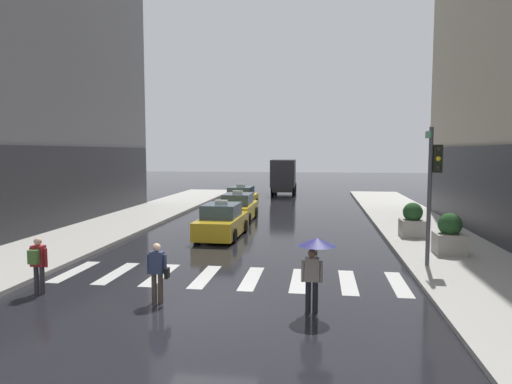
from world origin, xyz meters
The scene contains 12 objects.
ground_plane centered at (0.00, 0.00, 0.00)m, with size 160.00×160.00×0.00m, color black.
crosswalk_markings centered at (0.00, 3.00, 0.00)m, with size 11.30×2.80×0.01m.
traffic_light_pole centered at (6.78, 4.93, 3.26)m, with size 0.44×0.84×4.80m.
taxi_lead centered at (-1.71, 9.94, 0.72)m, with size 2.01×4.58×1.80m.
taxi_second centered at (-1.88, 15.26, 0.72)m, with size 1.94×4.54×1.80m.
taxi_third centered at (-2.61, 20.62, 0.72)m, with size 2.00×4.57×1.80m.
box_truck centered at (-0.49, 32.76, 1.85)m, with size 2.43×7.59×3.35m.
pedestrian_with_umbrella centered at (2.84, 0.11, 1.52)m, with size 0.96×0.96×1.94m.
pedestrian_with_backpack centered at (-5.08, 0.52, 0.97)m, with size 0.55×0.43×1.65m.
pedestrian_with_handbag centered at (-1.40, 0.27, 0.93)m, with size 0.60×0.24×1.65m.
planter_near_corner centered at (7.95, 6.96, 0.87)m, with size 1.10×1.10×1.60m.
planter_mid_block centered at (7.25, 10.49, 0.87)m, with size 1.10×1.10×1.60m.
Camera 1 is at (2.92, -11.34, 4.11)m, focal length 31.95 mm.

